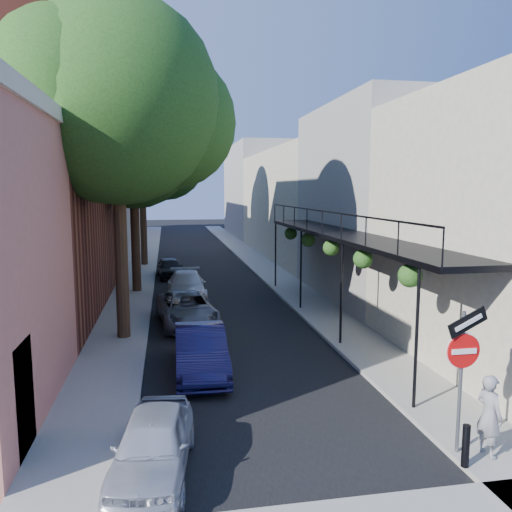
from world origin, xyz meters
name	(u,v)px	position (x,y,z in m)	size (l,w,h in m)	color
ground	(314,508)	(0.00, 0.00, 0.00)	(160.00, 160.00, 0.00)	black
road_surface	(198,259)	(0.00, 30.00, 0.01)	(6.00, 64.00, 0.01)	black
sidewalk_left	(144,259)	(-4.00, 30.00, 0.06)	(2.00, 64.00, 0.12)	gray
sidewalk_right	(251,257)	(4.00, 30.00, 0.06)	(2.00, 64.00, 0.12)	gray
buildings_left	(61,193)	(-9.30, 28.76, 4.94)	(10.10, 59.10, 12.00)	#CD7669
buildings_right	(316,199)	(8.99, 29.49, 4.42)	(9.80, 55.00, 10.00)	beige
sign_post	(463,357)	(3.16, 0.97, 2.04)	(0.89, 0.17, 2.99)	#595B60
bollard	(466,446)	(3.00, 0.50, 0.52)	(0.14, 0.14, 0.80)	black
oak_near	(130,106)	(-3.37, 10.26, 7.88)	(7.48, 6.80, 11.42)	#302113
oak_mid	(141,150)	(-3.42, 18.23, 7.06)	(6.60, 6.00, 10.20)	#302113
oak_far	(148,142)	(-3.35, 27.27, 8.26)	(7.70, 7.00, 11.90)	#302113
parked_car_a	(153,444)	(-2.60, 1.47, 0.57)	(1.34, 3.32, 1.13)	#A0A4B1
parked_car_b	(201,351)	(-1.41, 6.35, 0.66)	(1.39, 3.98, 1.31)	#15133C
parked_car_c	(187,309)	(-1.57, 11.56, 0.61)	(2.03, 4.40, 1.22)	slate
parked_car_d	(187,286)	(-1.40, 16.22, 0.63)	(1.76, 4.33, 1.26)	silver
parked_car_e	(170,268)	(-2.14, 22.17, 0.58)	(1.37, 3.41, 1.16)	black
pedestrian	(489,415)	(3.66, 0.80, 0.91)	(0.58, 0.38, 1.58)	gray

